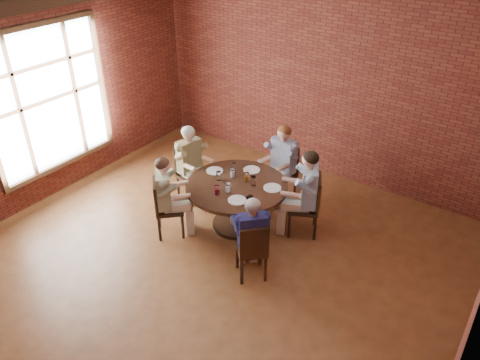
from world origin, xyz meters
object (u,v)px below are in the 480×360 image
Objects in this scene: chair_a at (310,203)px; diner_e at (252,238)px; chair_e at (253,249)px; smartphone at (249,197)px; chair_d at (164,206)px; dining_table at (237,197)px; diner_a at (305,193)px; diner_c at (192,164)px; diner_b at (281,164)px; chair_c at (189,170)px; diner_d at (168,197)px; chair_b at (284,170)px.

chair_a is 1.30m from diner_e.
chair_e is at bearing -32.54° from chair_a.
smartphone is (-0.50, 0.64, 0.27)m from chair_e.
chair_d reaches higher than smartphone.
smartphone is (0.34, -0.20, 0.23)m from dining_table.
diner_c is at bearing -110.10° from diner_a.
diner_c reaches higher than smartphone.
chair_d is at bearing -108.96° from diner_b.
diner_c is at bearing -90.00° from chair_c.
diner_a reaches higher than diner_d.
diner_e reaches higher than chair_e.
diner_a is 1.01m from chair_b.
dining_table is 1.01m from diner_a.
chair_b is 0.17m from diner_b.
chair_c is at bearing -139.73° from diner_b.
dining_table is at bearing -90.00° from diner_a.
chair_c is 0.17m from diner_c.
diner_e is at bearing -63.79° from chair_b.
diner_c is at bearing 168.18° from dining_table.
chair_e is at bearing -44.97° from dining_table.
chair_b is 1.52m from diner_c.
dining_table is at bearing -90.00° from diner_b.
diner_d is (0.33, -0.93, -0.01)m from diner_c.
chair_e is 0.85m from smartphone.
smartphone is at bearing -97.30° from chair_e.
diner_c is at bearing -28.82° from chair_d.
diner_a is at bearing -34.69° from chair_b.
dining_table is 1.16× the size of diner_c.
chair_b is (-0.73, 0.67, -0.18)m from diner_a.
chair_d is (-1.74, -1.26, -0.02)m from chair_a.
chair_b is at bearing -116.80° from diner_e.
chair_d is at bearing -108.22° from chair_b.
diner_a is at bearing -90.00° from chair_a.
diner_d is (-1.61, -1.16, -0.04)m from diner_a.
chair_a reaches higher than chair_b.
diner_d reaches higher than smartphone.
chair_d is at bearing -81.12° from chair_a.
chair_a reaches higher than dining_table.
chair_b is at bearing -70.87° from chair_d.
diner_c is 1.02× the size of diner_d.
diner_b is at bearing -71.61° from chair_d.
diner_d is (-1.69, -1.20, 0.12)m from chair_a.
diner_a is at bearing -98.84° from diner_d.
chair_b is 0.75× the size of diner_e.
chair_d is 0.16m from diner_d.
chair_b reaches higher than chair_d.
chair_a reaches higher than chair_d.
diner_b is at bearing -70.89° from diner_d.
dining_table is at bearing -90.00° from chair_d.
diner_e is (0.63, -1.91, 0.11)m from chair_b.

